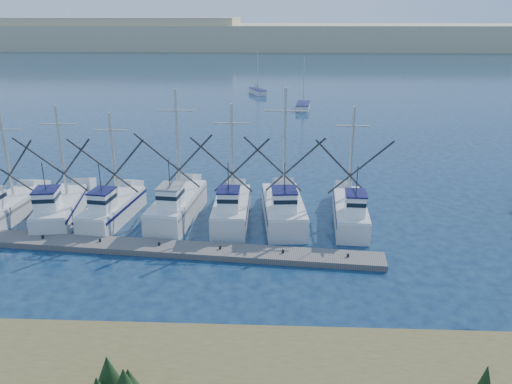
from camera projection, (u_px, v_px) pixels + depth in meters
ground at (305, 298)px, 26.81m from camera, size 500.00×500.00×0.00m
floating_dock at (159, 248)px, 32.16m from camera, size 28.66×4.47×0.38m
dune_ridge at (283, 36)px, 222.65m from camera, size 360.00×60.00×10.00m
trawler_fleet at (178, 209)px, 36.37m from camera, size 28.30×8.15×9.58m
sailboat_near at (303, 106)px, 79.80m from camera, size 2.50×5.53×8.10m
sailboat_far at (258, 91)px, 94.90m from camera, size 3.59×5.75×8.10m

